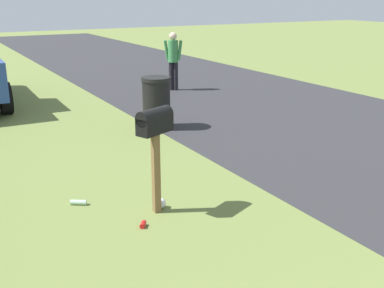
# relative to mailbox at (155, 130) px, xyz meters

# --- Properties ---
(mailbox) EXTENTS (0.38, 0.54, 1.42)m
(mailbox) POSITION_rel_mailbox_xyz_m (0.00, 0.00, 0.00)
(mailbox) COLOR brown
(mailbox) RESTS_ON ground
(trash_bin) EXTENTS (0.62, 0.62, 1.11)m
(trash_bin) POSITION_rel_mailbox_xyz_m (3.73, -1.78, -0.58)
(trash_bin) COLOR black
(trash_bin) RESTS_ON ground
(pedestrian) EXTENTS (0.33, 0.49, 1.71)m
(pedestrian) POSITION_rel_mailbox_xyz_m (7.29, -4.04, -0.14)
(pedestrian) COLOR black
(pedestrian) RESTS_ON ground
(litter_can_midfield_a) EXTENTS (0.14, 0.12, 0.07)m
(litter_can_midfield_a) POSITION_rel_mailbox_xyz_m (-0.31, 0.34, -1.10)
(litter_can_midfield_a) COLOR red
(litter_can_midfield_a) RESTS_ON ground
(litter_bag_near_hydrant) EXTENTS (0.14, 0.14, 0.14)m
(litter_bag_near_hydrant) POSITION_rel_mailbox_xyz_m (0.07, -0.09, -1.06)
(litter_bag_near_hydrant) COLOR silver
(litter_bag_near_hydrant) RESTS_ON ground
(litter_bottle_by_mailbox) EXTENTS (0.18, 0.22, 0.07)m
(litter_bottle_by_mailbox) POSITION_rel_mailbox_xyz_m (0.73, 0.85, -1.10)
(litter_bottle_by_mailbox) COLOR #B2D8BF
(litter_bottle_by_mailbox) RESTS_ON ground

